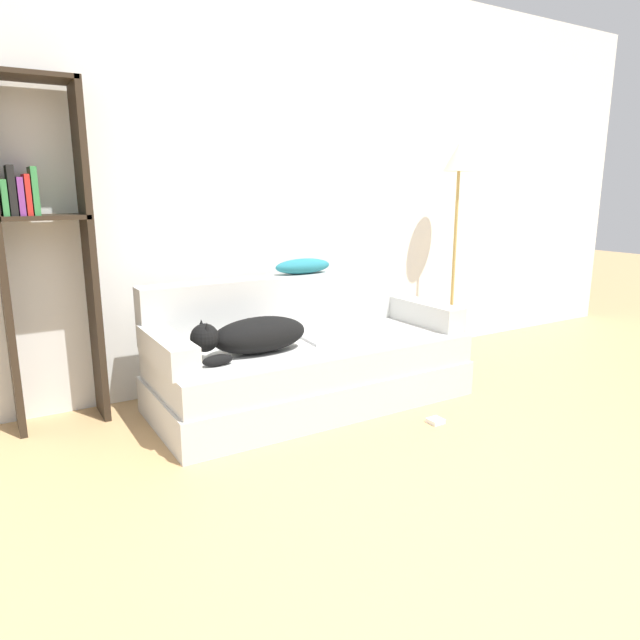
{
  "coord_description": "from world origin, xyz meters",
  "views": [
    {
      "loc": [
        -1.56,
        -0.81,
        1.29
      ],
      "look_at": [
        0.13,
        1.97,
        0.54
      ],
      "focal_mm": 32.0,
      "sensor_mm": 36.0,
      "label": 1
    }
  ],
  "objects_px": {
    "throw_pillow": "(303,266)",
    "power_adapter": "(435,421)",
    "floor_lamp": "(458,184)",
    "bookshelf": "(42,238)",
    "couch": "(312,373)",
    "dog": "(253,336)",
    "laptop": "(330,338)"
  },
  "relations": [
    {
      "from": "couch",
      "to": "throw_pillow",
      "type": "xyz_separation_m",
      "value": [
        0.14,
        0.35,
        0.61
      ]
    },
    {
      "from": "laptop",
      "to": "throw_pillow",
      "type": "bearing_deg",
      "value": 90.32
    },
    {
      "from": "dog",
      "to": "laptop",
      "type": "bearing_deg",
      "value": 4.02
    },
    {
      "from": "bookshelf",
      "to": "floor_lamp",
      "type": "distance_m",
      "value": 2.88
    },
    {
      "from": "power_adapter",
      "to": "floor_lamp",
      "type": "bearing_deg",
      "value": 43.2
    },
    {
      "from": "bookshelf",
      "to": "floor_lamp",
      "type": "bearing_deg",
      "value": -2.32
    },
    {
      "from": "throw_pillow",
      "to": "laptop",
      "type": "bearing_deg",
      "value": -93.92
    },
    {
      "from": "bookshelf",
      "to": "power_adapter",
      "type": "relative_size",
      "value": 23.29
    },
    {
      "from": "bookshelf",
      "to": "throw_pillow",
      "type": "bearing_deg",
      "value": -4.45
    },
    {
      "from": "floor_lamp",
      "to": "throw_pillow",
      "type": "bearing_deg",
      "value": -179.92
    },
    {
      "from": "bookshelf",
      "to": "floor_lamp",
      "type": "height_order",
      "value": "bookshelf"
    },
    {
      "from": "couch",
      "to": "laptop",
      "type": "relative_size",
      "value": 5.89
    },
    {
      "from": "bookshelf",
      "to": "floor_lamp",
      "type": "relative_size",
      "value": 1.13
    },
    {
      "from": "couch",
      "to": "dog",
      "type": "xyz_separation_m",
      "value": [
        -0.42,
        -0.06,
        0.3
      ]
    },
    {
      "from": "couch",
      "to": "laptop",
      "type": "xyz_separation_m",
      "value": [
        0.12,
        -0.02,
        0.21
      ]
    },
    {
      "from": "dog",
      "to": "throw_pillow",
      "type": "height_order",
      "value": "throw_pillow"
    },
    {
      "from": "laptop",
      "to": "throw_pillow",
      "type": "xyz_separation_m",
      "value": [
        0.03,
        0.37,
        0.4
      ]
    },
    {
      "from": "floor_lamp",
      "to": "couch",
      "type": "bearing_deg",
      "value": -166.68
    },
    {
      "from": "throw_pillow",
      "to": "power_adapter",
      "type": "bearing_deg",
      "value": -73.69
    },
    {
      "from": "dog",
      "to": "laptop",
      "type": "xyz_separation_m",
      "value": [
        0.53,
        0.04,
        -0.09
      ]
    },
    {
      "from": "laptop",
      "to": "dog",
      "type": "bearing_deg",
      "value": -171.74
    },
    {
      "from": "couch",
      "to": "dog",
      "type": "bearing_deg",
      "value": -172.18
    },
    {
      "from": "dog",
      "to": "floor_lamp",
      "type": "xyz_separation_m",
      "value": [
        1.91,
        0.41,
        0.83
      ]
    },
    {
      "from": "laptop",
      "to": "floor_lamp",
      "type": "distance_m",
      "value": 1.7
    },
    {
      "from": "throw_pillow",
      "to": "floor_lamp",
      "type": "distance_m",
      "value": 1.45
    },
    {
      "from": "laptop",
      "to": "bookshelf",
      "type": "distance_m",
      "value": 1.69
    },
    {
      "from": "couch",
      "to": "laptop",
      "type": "height_order",
      "value": "laptop"
    },
    {
      "from": "couch",
      "to": "bookshelf",
      "type": "height_order",
      "value": "bookshelf"
    },
    {
      "from": "dog",
      "to": "throw_pillow",
      "type": "distance_m",
      "value": 0.75
    },
    {
      "from": "throw_pillow",
      "to": "couch",
      "type": "bearing_deg",
      "value": -111.96
    },
    {
      "from": "couch",
      "to": "power_adapter",
      "type": "distance_m",
      "value": 0.8
    },
    {
      "from": "throw_pillow",
      "to": "floor_lamp",
      "type": "relative_size",
      "value": 0.24
    }
  ]
}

